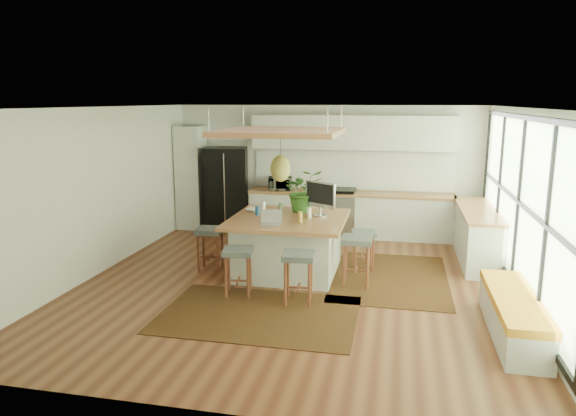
% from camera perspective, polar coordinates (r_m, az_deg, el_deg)
% --- Properties ---
extents(floor, '(7.00, 7.00, 0.00)m').
position_cam_1_polar(floor, '(8.24, 0.64, -8.27)').
color(floor, '#4F2416').
rests_on(floor, ground).
extents(ceiling, '(7.00, 7.00, 0.00)m').
position_cam_1_polar(ceiling, '(7.74, 0.69, 10.86)').
color(ceiling, white).
rests_on(ceiling, ground).
extents(wall_back, '(6.50, 0.00, 6.50)m').
position_cam_1_polar(wall_back, '(11.29, 4.18, 4.21)').
color(wall_back, silver).
rests_on(wall_back, ground).
extents(wall_front, '(6.50, 0.00, 6.50)m').
position_cam_1_polar(wall_front, '(4.60, -8.03, -6.92)').
color(wall_front, silver).
rests_on(wall_front, ground).
extents(wall_left, '(0.00, 7.00, 7.00)m').
position_cam_1_polar(wall_left, '(9.09, -19.87, 1.73)').
color(wall_left, silver).
rests_on(wall_left, ground).
extents(wall_right, '(0.00, 7.00, 7.00)m').
position_cam_1_polar(wall_right, '(7.92, 24.38, 0.00)').
color(wall_right, silver).
rests_on(wall_right, ground).
extents(window_wall, '(0.10, 6.20, 2.60)m').
position_cam_1_polar(window_wall, '(7.91, 24.20, 0.37)').
color(window_wall, black).
rests_on(window_wall, wall_right).
extents(pantry, '(0.55, 0.60, 2.25)m').
position_cam_1_polar(pantry, '(11.79, -10.43, 3.26)').
color(pantry, beige).
rests_on(pantry, floor).
extents(back_counter_base, '(4.20, 0.60, 0.88)m').
position_cam_1_polar(back_counter_base, '(11.07, 6.70, -0.77)').
color(back_counter_base, beige).
rests_on(back_counter_base, floor).
extents(back_counter_top, '(4.24, 0.64, 0.05)m').
position_cam_1_polar(back_counter_top, '(10.98, 6.76, 1.58)').
color(back_counter_top, brown).
rests_on(back_counter_top, back_counter_base).
extents(backsplash, '(4.20, 0.02, 0.80)m').
position_cam_1_polar(backsplash, '(11.21, 6.96, 4.10)').
color(backsplash, white).
rests_on(backsplash, wall_back).
extents(upper_cabinets, '(4.20, 0.34, 0.70)m').
position_cam_1_polar(upper_cabinets, '(10.98, 6.99, 8.14)').
color(upper_cabinets, beige).
rests_on(upper_cabinets, wall_back).
extents(range, '(0.76, 0.62, 1.00)m').
position_cam_1_polar(range, '(11.08, 5.42, -0.41)').
color(range, '#A5A5AA').
rests_on(range, floor).
extents(right_counter_base, '(0.60, 2.50, 0.88)m').
position_cam_1_polar(right_counter_base, '(9.98, 19.78, -2.77)').
color(right_counter_base, beige).
rests_on(right_counter_base, floor).
extents(right_counter_top, '(0.64, 2.54, 0.05)m').
position_cam_1_polar(right_counter_top, '(9.88, 19.97, -0.18)').
color(right_counter_top, brown).
rests_on(right_counter_top, right_counter_base).
extents(window_bench, '(0.52, 2.00, 0.50)m').
position_cam_1_polar(window_bench, '(7.03, 23.24, -10.67)').
color(window_bench, beige).
rests_on(window_bench, floor).
extents(ceiling_panel, '(1.86, 1.86, 0.80)m').
position_cam_1_polar(ceiling_panel, '(8.23, -0.83, 6.38)').
color(ceiling_panel, brown).
rests_on(ceiling_panel, ceiling).
extents(rug_near, '(2.60, 1.80, 0.01)m').
position_cam_1_polar(rug_near, '(7.15, -3.21, -11.44)').
color(rug_near, black).
rests_on(rug_near, floor).
extents(rug_right, '(1.80, 2.60, 0.01)m').
position_cam_1_polar(rug_right, '(8.68, 11.03, -7.41)').
color(rug_right, black).
rests_on(rug_right, floor).
extents(fridge, '(1.02, 0.87, 1.81)m').
position_cam_1_polar(fridge, '(11.51, -6.70, 2.17)').
color(fridge, black).
rests_on(fridge, floor).
extents(island, '(1.85, 1.85, 0.93)m').
position_cam_1_polar(island, '(8.64, 0.03, -4.06)').
color(island, brown).
rests_on(island, floor).
extents(stool_near_left, '(0.48, 0.48, 0.70)m').
position_cam_1_polar(stool_near_left, '(7.73, -5.43, -6.90)').
color(stool_near_left, '#43484A').
rests_on(stool_near_left, floor).
extents(stool_near_right, '(0.47, 0.47, 0.73)m').
position_cam_1_polar(stool_near_right, '(7.40, 1.14, -7.71)').
color(stool_near_right, '#43484A').
rests_on(stool_near_right, floor).
extents(stool_right_front, '(0.46, 0.46, 0.76)m').
position_cam_1_polar(stool_right_front, '(8.16, 7.44, -5.93)').
color(stool_right_front, '#43484A').
rests_on(stool_right_front, floor).
extents(stool_right_back, '(0.45, 0.45, 0.66)m').
position_cam_1_polar(stool_right_back, '(8.95, 8.18, -4.37)').
color(stool_right_back, '#43484A').
rests_on(stool_right_back, floor).
extents(stool_left_side, '(0.47, 0.47, 0.72)m').
position_cam_1_polar(stool_left_side, '(8.89, -8.43, -4.48)').
color(stool_left_side, '#43484A').
rests_on(stool_left_side, floor).
extents(laptop, '(0.36, 0.38, 0.24)m').
position_cam_1_polar(laptop, '(8.01, -1.88, -1.02)').
color(laptop, '#A5A5AA').
rests_on(laptop, island).
extents(monitor, '(0.64, 0.52, 0.58)m').
position_cam_1_polar(monitor, '(8.62, 3.53, 0.82)').
color(monitor, '#A5A5AA').
rests_on(monitor, island).
extents(microwave, '(0.55, 0.38, 0.34)m').
position_cam_1_polar(microwave, '(11.17, -0.86, 2.83)').
color(microwave, '#A5A5AA').
rests_on(microwave, back_counter_top).
extents(island_plant, '(0.91, 0.94, 0.57)m').
position_cam_1_polar(island_plant, '(8.94, 1.63, 1.39)').
color(island_plant, '#1E4C19').
rests_on(island_plant, island).
extents(island_bowl, '(0.30, 0.30, 0.06)m').
position_cam_1_polar(island_bowl, '(8.99, -3.85, -0.23)').
color(island_bowl, white).
rests_on(island_bowl, island).
extents(island_bottle_0, '(0.07, 0.07, 0.19)m').
position_cam_1_polar(island_bottle_0, '(8.73, -3.36, -0.14)').
color(island_bottle_0, '#2B66AF').
rests_on(island_bottle_0, island).
extents(island_bottle_1, '(0.07, 0.07, 0.19)m').
position_cam_1_polar(island_bottle_1, '(8.46, -2.83, -0.52)').
color(island_bottle_1, white).
rests_on(island_bottle_1, island).
extents(island_bottle_2, '(0.07, 0.07, 0.19)m').
position_cam_1_polar(island_bottle_2, '(8.17, 1.31, -0.94)').
color(island_bottle_2, '#AA8538').
rests_on(island_bottle_2, island).
extents(island_bottle_3, '(0.07, 0.07, 0.19)m').
position_cam_1_polar(island_bottle_3, '(8.49, 2.41, -0.47)').
color(island_bottle_3, white).
rests_on(island_bottle_3, island).
extents(island_bottle_4, '(0.07, 0.07, 0.19)m').
position_cam_1_polar(island_bottle_4, '(8.79, -0.90, -0.04)').
color(island_bottle_4, '#537B4A').
rests_on(island_bottle_4, island).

